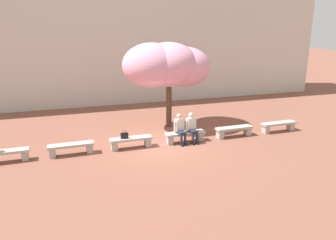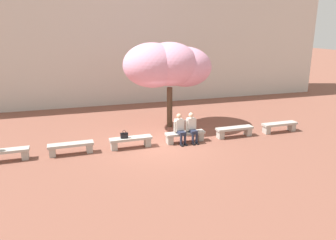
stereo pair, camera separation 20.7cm
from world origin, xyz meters
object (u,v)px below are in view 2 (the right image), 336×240
at_px(stone_bench_near_east, 185,135).
at_px(stone_bench_east_end, 234,130).
at_px(cherry_tree_main, 168,65).
at_px(person_seated_right, 192,126).
at_px(stone_bench_center, 131,141).
at_px(stone_bench_near_west, 71,147).
at_px(stone_bench_west_end, 4,154).
at_px(stone_bench_far_east, 280,126).
at_px(person_seated_left, 180,127).
at_px(handbag, 124,135).

distance_m(stone_bench_near_east, stone_bench_east_end, 2.38).
relative_size(stone_bench_east_end, cherry_tree_main, 0.40).
bearing_deg(person_seated_right, cherry_tree_main, 96.53).
distance_m(stone_bench_center, person_seated_right, 2.69).
bearing_deg(stone_bench_near_west, stone_bench_west_end, -180.00).
relative_size(stone_bench_far_east, person_seated_left, 1.36).
xyz_separation_m(stone_bench_center, person_seated_right, (2.66, -0.05, 0.40)).
height_order(stone_bench_near_east, handbag, handbag).
distance_m(stone_bench_east_end, cherry_tree_main, 4.38).
bearing_deg(person_seated_left, stone_bench_near_west, 179.33).
xyz_separation_m(stone_bench_east_end, person_seated_right, (-2.10, -0.05, 0.40)).
distance_m(stone_bench_far_east, person_seated_left, 5.04).
relative_size(stone_bench_far_east, cherry_tree_main, 0.40).
height_order(stone_bench_west_end, stone_bench_near_west, same).
distance_m(stone_bench_west_end, handbag, 4.51).
distance_m(stone_bench_west_end, stone_bench_near_west, 2.38).
xyz_separation_m(stone_bench_center, stone_bench_near_east, (2.38, 0.00, 0.00)).
height_order(stone_bench_east_end, cherry_tree_main, cherry_tree_main).
relative_size(stone_bench_center, stone_bench_east_end, 1.00).
relative_size(stone_bench_near_east, stone_bench_far_east, 1.00).
bearing_deg(cherry_tree_main, stone_bench_near_east, -89.84).
xyz_separation_m(person_seated_right, handbag, (-2.93, 0.05, -0.12)).
bearing_deg(stone_bench_near_east, stone_bench_east_end, -0.00).
relative_size(stone_bench_near_west, person_seated_right, 1.36).
height_order(person_seated_left, cherry_tree_main, cherry_tree_main).
distance_m(stone_bench_near_west, person_seated_left, 4.52).
bearing_deg(handbag, stone_bench_near_west, 179.94).
distance_m(stone_bench_near_west, stone_bench_far_east, 9.53).
height_order(stone_bench_center, cherry_tree_main, cherry_tree_main).
relative_size(stone_bench_center, stone_bench_far_east, 1.00).
relative_size(stone_bench_near_east, handbag, 5.18).
bearing_deg(person_seated_right, person_seated_left, 179.96).
bearing_deg(person_seated_left, stone_bench_near_east, 11.40).
relative_size(stone_bench_east_end, handbag, 5.18).
bearing_deg(person_seated_right, stone_bench_far_east, 0.68).
bearing_deg(stone_bench_far_east, person_seated_left, -179.40).
bearing_deg(cherry_tree_main, handbag, -137.11).
relative_size(stone_bench_east_end, person_seated_left, 1.36).
bearing_deg(person_seated_left, stone_bench_west_end, 179.56).
relative_size(stone_bench_east_end, person_seated_right, 1.36).
distance_m(stone_bench_near_east, person_seated_right, 0.49).
distance_m(stone_bench_near_west, person_seated_right, 5.06).
distance_m(stone_bench_center, stone_bench_far_east, 7.15).
bearing_deg(stone_bench_west_end, stone_bench_center, -0.00).
height_order(stone_bench_center, person_seated_left, person_seated_left).
bearing_deg(stone_bench_far_east, person_seated_right, -179.32).
distance_m(stone_bench_near_west, stone_bench_east_end, 7.15).
bearing_deg(stone_bench_center, handbag, -179.49).
height_order(stone_bench_near_west, cherry_tree_main, cherry_tree_main).
xyz_separation_m(stone_bench_near_west, person_seated_left, (4.50, -0.05, 0.40)).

